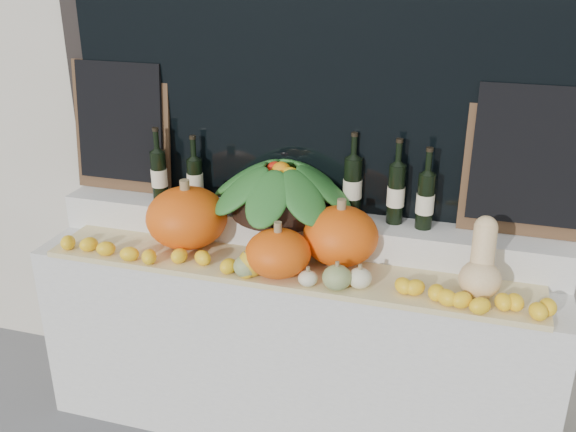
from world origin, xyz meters
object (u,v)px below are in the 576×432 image
Objects in this scene: wine_bottle_tall at (353,186)px; pumpkin_right at (341,236)px; butternut_squash at (481,266)px; pumpkin_left at (187,218)px; produce_bowl at (281,187)px.

pumpkin_right is at bearing -89.91° from wine_bottle_tall.
butternut_squash is 0.79× the size of wine_bottle_tall.
butternut_squash is 0.68m from wine_bottle_tall.
produce_bowl reaches higher than pumpkin_left.
pumpkin_left is at bearing -155.33° from produce_bowl.
produce_bowl is at bearing 24.67° from pumpkin_left.
pumpkin_left is 1.13× the size of pumpkin_right.
pumpkin_left reaches higher than pumpkin_right.
pumpkin_left is at bearing -177.59° from pumpkin_right.
butternut_squash is 0.92m from produce_bowl.
butternut_squash is at bearing -10.03° from pumpkin_right.
pumpkin_right is 0.27m from wine_bottle_tall.
produce_bowl reaches higher than pumpkin_right.
wine_bottle_tall reaches higher than pumpkin_left.
produce_bowl is (-0.88, 0.25, 0.14)m from butternut_squash.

